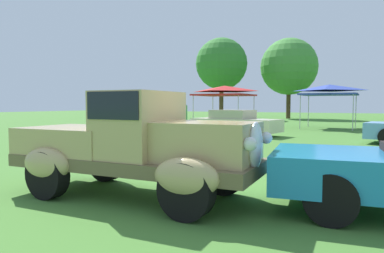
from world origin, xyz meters
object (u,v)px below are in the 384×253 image
object	(u,v)px
spectator_between_cars	(183,119)
canopy_tent_left_field	(224,90)
canopy_tent_center_field	(329,89)
feature_pickup_truck	(136,144)
spectator_near_truck	(121,118)
show_car_cream	(235,123)
show_car_yellow	(133,121)

from	to	relation	value
spectator_between_cars	canopy_tent_left_field	bearing A→B (deg)	102.71
spectator_between_cars	canopy_tent_center_field	bearing A→B (deg)	69.62
spectator_between_cars	feature_pickup_truck	bearing A→B (deg)	-66.05
feature_pickup_truck	canopy_tent_center_field	world-z (taller)	canopy_tent_center_field
feature_pickup_truck	spectator_between_cars	bearing A→B (deg)	113.95
canopy_tent_left_field	canopy_tent_center_field	xyz separation A→B (m)	(6.23, 1.73, -0.00)
spectator_near_truck	show_car_cream	bearing A→B (deg)	47.73
feature_pickup_truck	canopy_tent_left_field	world-z (taller)	canopy_tent_left_field
spectator_near_truck	spectator_between_cars	xyz separation A→B (m)	(3.04, 0.02, 0.00)
spectator_near_truck	spectator_between_cars	distance (m)	3.04
show_car_cream	canopy_tent_center_field	size ratio (longest dim) A/B	1.39
spectator_near_truck	spectator_between_cars	size ratio (longest dim) A/B	1.00
show_car_yellow	canopy_tent_left_field	size ratio (longest dim) A/B	1.35
show_car_yellow	canopy_tent_center_field	bearing A→B (deg)	40.45
show_car_yellow	spectator_between_cars	distance (m)	5.99
spectator_between_cars	show_car_cream	bearing A→B (deg)	80.98
spectator_near_truck	show_car_yellow	bearing A→B (deg)	119.46
show_car_yellow	show_car_cream	bearing A→B (deg)	6.90
spectator_near_truck	canopy_tent_center_field	world-z (taller)	canopy_tent_center_field
feature_pickup_truck	spectator_between_cars	xyz separation A→B (m)	(-3.30, 7.43, 0.05)
spectator_near_truck	canopy_tent_center_field	distance (m)	13.29
show_car_yellow	canopy_tent_left_field	world-z (taller)	canopy_tent_left_field
canopy_tent_left_field	show_car_cream	bearing A→B (deg)	-62.68
show_car_yellow	spectator_between_cars	world-z (taller)	spectator_between_cars
canopy_tent_left_field	spectator_between_cars	bearing A→B (deg)	-77.29
spectator_near_truck	canopy_tent_center_field	size ratio (longest dim) A/B	0.53
show_car_yellow	show_car_cream	distance (m)	5.63
feature_pickup_truck	spectator_near_truck	size ratio (longest dim) A/B	2.51
feature_pickup_truck	spectator_near_truck	xyz separation A→B (m)	(-6.34, 7.41, 0.05)
show_car_cream	spectator_between_cars	world-z (taller)	spectator_between_cars
spectator_near_truck	canopy_tent_left_field	world-z (taller)	canopy_tent_left_field
canopy_tent_center_field	spectator_near_truck	bearing A→B (deg)	-122.81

